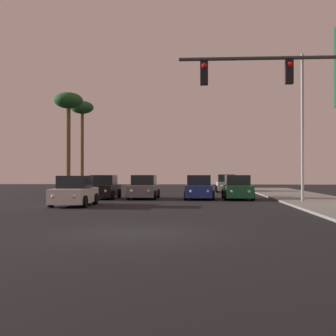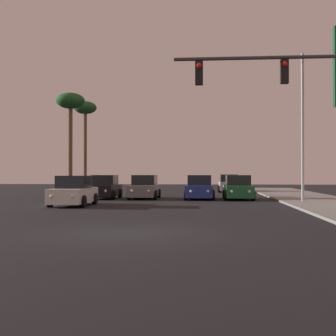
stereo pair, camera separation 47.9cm
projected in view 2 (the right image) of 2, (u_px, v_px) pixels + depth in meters
name	position (u px, v px, depth m)	size (l,w,h in m)	color
ground_plane	(127.00, 233.00, 14.31)	(120.00, 120.00, 0.00)	black
car_green	(238.00, 188.00, 32.26)	(2.04, 4.32, 1.68)	#195933
car_blue	(200.00, 188.00, 32.58)	(2.04, 4.33, 1.68)	navy
car_silver	(229.00, 184.00, 44.63)	(2.04, 4.32, 1.68)	#B7B7BC
car_grey	(144.00, 188.00, 33.23)	(2.04, 4.32, 1.68)	slate
car_black	(104.00, 188.00, 33.34)	(2.04, 4.31, 1.68)	black
car_white	(74.00, 192.00, 26.15)	(2.04, 4.32, 1.68)	silver
traffic_light_mast	(296.00, 98.00, 17.65)	(6.55, 0.36, 6.50)	#38383D
street_lamp	(300.00, 119.00, 28.44)	(1.74, 0.24, 9.00)	#99999E
palm_tree_far	(85.00, 113.00, 49.12)	(2.40, 2.40, 9.36)	brown
palm_tree_mid	(70.00, 106.00, 39.03)	(2.40, 2.40, 8.53)	brown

